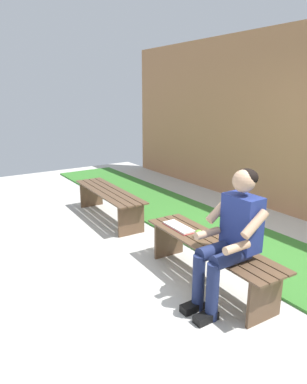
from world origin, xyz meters
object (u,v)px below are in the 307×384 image
Objects in this scene: bench_near at (209,252)px; book_open at (179,227)px; bench_far at (109,197)px; apple at (199,234)px; person_seated at (231,234)px.

book_open is at bearing 4.56° from bench_near.
apple reaches higher than bench_far.
book_open is at bearing 178.83° from bench_far.
bench_near is 0.48m from book_open.
bench_far is 20.36× the size of apple.
apple reaches higher than book_open.
book_open reaches higher than bench_far.
book_open is (-1.80, 0.04, 0.12)m from bench_far.
bench_near is 1.36× the size of person_seated.
apple is at bearing -8.49° from person_seated.
apple reaches higher than bench_near.
book_open is (0.46, 0.04, 0.12)m from bench_near.
bench_near is at bearing -173.12° from book_open.
bench_near is 0.21m from apple.
bench_near is 20.21× the size of apple.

